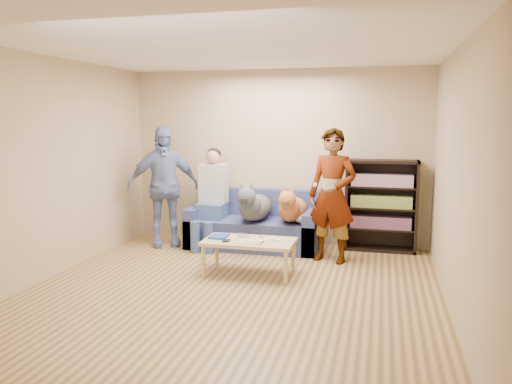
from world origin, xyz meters
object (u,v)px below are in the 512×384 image
(person_seated, at_px, (211,194))
(bookshelf, at_px, (381,203))
(person_standing_right, at_px, (332,196))
(coffee_table, at_px, (249,244))
(camera_silver, at_px, (242,235))
(person_standing_left, at_px, (163,186))
(sofa, at_px, (255,227))
(notebook_blue, at_px, (219,236))
(dog_tan, at_px, (292,208))
(dog_gray, at_px, (254,206))

(person_seated, height_order, bookshelf, person_seated)
(person_standing_right, relative_size, coffee_table, 1.60)
(camera_silver, xyz_separation_m, bookshelf, (1.65, 1.42, 0.23))
(coffee_table, height_order, bookshelf, bookshelf)
(person_standing_left, distance_m, sofa, 1.48)
(person_standing_left, xyz_separation_m, coffee_table, (1.59, -1.03, -0.51))
(notebook_blue, distance_m, dog_tan, 1.32)
(notebook_blue, bearing_deg, bookshelf, 37.57)
(person_standing_left, height_order, coffee_table, person_standing_left)
(sofa, bearing_deg, person_standing_right, -23.24)
(person_standing_left, relative_size, sofa, 0.93)
(person_standing_right, distance_m, sofa, 1.41)
(bookshelf, bearing_deg, dog_tan, -162.29)
(coffee_table, bearing_deg, camera_silver, 135.00)
(person_seated, bearing_deg, sofa, 11.49)
(camera_silver, distance_m, person_seated, 1.35)
(dog_gray, xyz_separation_m, dog_tan, (0.54, 0.06, -0.02))
(bookshelf, bearing_deg, dog_gray, -165.62)
(bookshelf, bearing_deg, person_seated, -171.54)
(person_standing_left, relative_size, camera_silver, 16.09)
(person_standing_right, height_order, coffee_table, person_standing_right)
(dog_gray, height_order, coffee_table, dog_gray)
(person_seated, relative_size, bookshelf, 1.13)
(dog_tan, bearing_deg, notebook_blue, -123.11)
(dog_tan, bearing_deg, bookshelf, 17.71)
(camera_silver, bearing_deg, coffee_table, -45.00)
(person_standing_right, relative_size, person_seated, 1.20)
(person_standing_right, bearing_deg, person_standing_left, -169.20)
(notebook_blue, relative_size, bookshelf, 0.20)
(person_standing_left, height_order, sofa, person_standing_left)
(dog_tan, bearing_deg, person_standing_left, -176.45)
(person_seated, xyz_separation_m, bookshelf, (2.42, 0.36, -0.09))
(dog_gray, relative_size, bookshelf, 0.96)
(coffee_table, bearing_deg, sofa, 101.61)
(notebook_blue, bearing_deg, sofa, 83.97)
(notebook_blue, height_order, coffee_table, notebook_blue)
(sofa, distance_m, dog_gray, 0.42)
(dog_tan, distance_m, coffee_table, 1.22)
(person_seated, relative_size, dog_tan, 1.27)
(camera_silver, bearing_deg, dog_tan, 67.02)
(person_seated, relative_size, dog_gray, 1.17)
(person_seated, bearing_deg, bookshelf, 8.46)
(person_standing_left, distance_m, camera_silver, 1.78)
(sofa, bearing_deg, bookshelf, 7.40)
(person_standing_right, xyz_separation_m, person_standing_left, (-2.50, 0.23, 0.01))
(sofa, relative_size, person_seated, 1.29)
(notebook_blue, bearing_deg, dog_gray, 80.32)
(camera_silver, bearing_deg, person_seated, 126.13)
(notebook_blue, relative_size, person_seated, 0.18)
(person_standing_right, height_order, dog_tan, person_standing_right)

